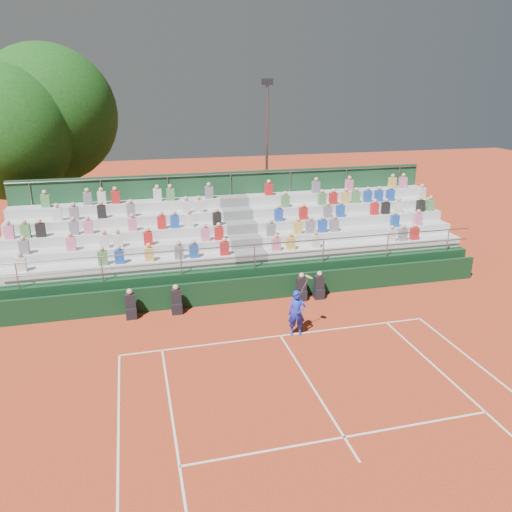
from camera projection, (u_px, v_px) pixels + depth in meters
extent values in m
plane|color=#B63C1E|center=(280.00, 336.00, 17.52)|extent=(90.00, 90.00, 0.00)
cube|color=white|center=(280.00, 336.00, 17.52)|extent=(11.00, 0.06, 0.01)
cube|color=white|center=(312.00, 386.00, 14.58)|extent=(0.06, 6.40, 0.01)
cube|color=white|center=(344.00, 437.00, 12.49)|extent=(8.22, 0.06, 0.01)
cube|color=black|center=(258.00, 288.00, 20.29)|extent=(20.00, 0.15, 1.00)
cube|color=black|center=(131.00, 313.00, 18.79)|extent=(0.40, 0.40, 0.44)
cube|color=black|center=(130.00, 301.00, 18.64)|extent=(0.38, 0.25, 0.55)
sphere|color=tan|center=(130.00, 292.00, 18.51)|extent=(0.22, 0.22, 0.22)
cube|color=black|center=(177.00, 308.00, 19.19)|extent=(0.40, 0.40, 0.44)
cube|color=black|center=(176.00, 296.00, 19.03)|extent=(0.38, 0.25, 0.55)
sphere|color=tan|center=(176.00, 287.00, 18.91)|extent=(0.22, 0.22, 0.22)
cube|color=black|center=(301.00, 295.00, 20.36)|extent=(0.40, 0.40, 0.44)
cube|color=black|center=(301.00, 284.00, 20.21)|extent=(0.38, 0.25, 0.55)
sphere|color=tan|center=(302.00, 275.00, 20.08)|extent=(0.22, 0.22, 0.22)
cube|color=black|center=(319.00, 293.00, 20.54)|extent=(0.40, 0.40, 0.44)
cube|color=black|center=(319.00, 282.00, 20.38)|extent=(0.38, 0.25, 0.55)
sphere|color=tan|center=(320.00, 274.00, 20.26)|extent=(0.22, 0.22, 0.22)
cube|color=black|center=(241.00, 261.00, 23.09)|extent=(20.00, 5.20, 1.20)
cube|color=silver|center=(120.00, 267.00, 20.05)|extent=(9.30, 0.85, 0.42)
cube|color=silver|center=(364.00, 247.00, 22.54)|extent=(9.30, 0.85, 0.42)
cube|color=slate|center=(250.00, 256.00, 21.29)|extent=(1.40, 0.85, 0.42)
cube|color=silver|center=(120.00, 251.00, 20.69)|extent=(9.30, 0.85, 0.42)
cube|color=silver|center=(357.00, 233.00, 23.18)|extent=(9.30, 0.85, 0.42)
cube|color=slate|center=(245.00, 241.00, 21.93)|extent=(1.40, 0.85, 0.42)
cube|color=silver|center=(119.00, 235.00, 21.33)|extent=(9.30, 0.85, 0.42)
cube|color=silver|center=(350.00, 219.00, 23.82)|extent=(9.30, 0.85, 0.42)
cube|color=slate|center=(241.00, 227.00, 22.58)|extent=(1.40, 0.85, 0.42)
cube|color=silver|center=(118.00, 221.00, 21.97)|extent=(9.30, 0.85, 0.42)
cube|color=silver|center=(343.00, 207.00, 24.46)|extent=(9.30, 0.85, 0.42)
cube|color=slate|center=(237.00, 213.00, 23.22)|extent=(1.40, 0.85, 0.42)
cube|color=silver|center=(117.00, 207.00, 22.62)|extent=(9.30, 0.85, 0.42)
cube|color=silver|center=(337.00, 195.00, 25.10)|extent=(9.30, 0.85, 0.42)
cube|color=slate|center=(233.00, 201.00, 23.86)|extent=(1.40, 0.85, 0.42)
cube|color=#1A4527|center=(231.00, 216.00, 24.63)|extent=(20.00, 0.12, 4.40)
cylinder|color=gray|center=(254.00, 245.00, 20.23)|extent=(20.00, 0.05, 0.05)
cylinder|color=gray|center=(231.00, 174.00, 23.85)|extent=(20.00, 0.05, 0.05)
cube|color=silver|center=(21.00, 264.00, 18.91)|extent=(0.36, 0.24, 0.56)
cube|color=#4C8C4C|center=(103.00, 258.00, 19.60)|extent=(0.36, 0.24, 0.56)
cube|color=#1E4CB2|center=(119.00, 257.00, 19.75)|extent=(0.36, 0.24, 0.56)
cube|color=gold|center=(149.00, 254.00, 20.02)|extent=(0.36, 0.24, 0.56)
cube|color=slate|center=(179.00, 252.00, 20.30)|extent=(0.36, 0.24, 0.56)
cube|color=#1E4CB2|center=(194.00, 251.00, 20.44)|extent=(0.36, 0.24, 0.56)
cube|color=red|center=(224.00, 248.00, 20.74)|extent=(0.36, 0.24, 0.56)
cube|color=slate|center=(24.00, 247.00, 19.56)|extent=(0.36, 0.24, 0.56)
cube|color=pink|center=(71.00, 244.00, 19.97)|extent=(0.36, 0.24, 0.56)
cube|color=silver|center=(104.00, 241.00, 20.27)|extent=(0.36, 0.24, 0.56)
cube|color=silver|center=(118.00, 240.00, 20.39)|extent=(0.36, 0.24, 0.56)
cube|color=red|center=(148.00, 238.00, 20.67)|extent=(0.36, 0.24, 0.56)
cube|color=pink|center=(205.00, 234.00, 21.23)|extent=(0.36, 0.24, 0.56)
cube|color=red|center=(219.00, 233.00, 21.36)|extent=(0.36, 0.24, 0.56)
cube|color=pink|center=(9.00, 232.00, 20.05)|extent=(0.36, 0.24, 0.56)
cube|color=#4C8C4C|center=(26.00, 231.00, 20.19)|extent=(0.36, 0.24, 0.56)
cube|color=black|center=(41.00, 230.00, 20.33)|extent=(0.36, 0.24, 0.56)
cube|color=slate|center=(74.00, 228.00, 20.63)|extent=(0.36, 0.24, 0.56)
cube|color=pink|center=(88.00, 227.00, 20.76)|extent=(0.36, 0.24, 0.56)
cube|color=pink|center=(133.00, 224.00, 21.18)|extent=(0.36, 0.24, 0.56)
cube|color=red|center=(162.00, 222.00, 21.46)|extent=(0.36, 0.24, 0.56)
cube|color=#1E4CB2|center=(175.00, 221.00, 21.59)|extent=(0.36, 0.24, 0.56)
cube|color=silver|center=(189.00, 221.00, 21.74)|extent=(0.36, 0.24, 0.56)
cube|color=black|center=(217.00, 219.00, 22.02)|extent=(0.36, 0.24, 0.56)
cube|color=silver|center=(57.00, 214.00, 21.11)|extent=(0.36, 0.24, 0.56)
cube|color=slate|center=(74.00, 213.00, 21.26)|extent=(0.36, 0.24, 0.56)
cube|color=black|center=(102.00, 212.00, 21.53)|extent=(0.36, 0.24, 0.56)
cube|color=slate|center=(131.00, 210.00, 21.81)|extent=(0.36, 0.24, 0.56)
cube|color=silver|center=(186.00, 207.00, 22.38)|extent=(0.36, 0.24, 0.56)
cube|color=silver|center=(199.00, 206.00, 22.51)|extent=(0.36, 0.24, 0.56)
cube|color=#4C8C4C|center=(46.00, 201.00, 21.63)|extent=(0.36, 0.24, 0.56)
cube|color=slate|center=(88.00, 199.00, 22.03)|extent=(0.36, 0.24, 0.56)
cube|color=silver|center=(102.00, 198.00, 22.17)|extent=(0.36, 0.24, 0.56)
cube|color=red|center=(116.00, 197.00, 22.31)|extent=(0.36, 0.24, 0.56)
cube|color=silver|center=(157.00, 195.00, 22.74)|extent=(0.36, 0.24, 0.56)
cube|color=#4C8C4C|center=(170.00, 194.00, 22.88)|extent=(0.36, 0.24, 0.56)
cube|color=slate|center=(209.00, 192.00, 23.29)|extent=(0.36, 0.24, 0.56)
cube|color=pink|center=(276.00, 244.00, 21.26)|extent=(0.36, 0.24, 0.56)
cube|color=gold|center=(291.00, 243.00, 21.41)|extent=(0.36, 0.24, 0.56)
cube|color=silver|center=(316.00, 241.00, 21.67)|extent=(0.36, 0.24, 0.56)
cube|color=silver|center=(391.00, 235.00, 22.52)|extent=(0.36, 0.24, 0.56)
cube|color=slate|center=(403.00, 235.00, 22.66)|extent=(0.36, 0.24, 0.56)
cube|color=red|center=(414.00, 234.00, 22.79)|extent=(0.36, 0.24, 0.56)
cube|color=slate|center=(271.00, 230.00, 21.90)|extent=(0.36, 0.24, 0.56)
cube|color=gold|center=(298.00, 228.00, 22.19)|extent=(0.36, 0.24, 0.56)
cube|color=slate|center=(310.00, 227.00, 22.33)|extent=(0.36, 0.24, 0.56)
cube|color=#1E4CB2|center=(322.00, 226.00, 22.46)|extent=(0.36, 0.24, 0.56)
cube|color=slate|center=(334.00, 225.00, 22.60)|extent=(0.36, 0.24, 0.56)
cube|color=#1E4CB2|center=(395.00, 221.00, 23.30)|extent=(0.36, 0.24, 0.56)
cube|color=pink|center=(418.00, 219.00, 23.58)|extent=(0.36, 0.24, 0.56)
cube|color=#1E4CB2|center=(279.00, 215.00, 22.68)|extent=(0.36, 0.24, 0.56)
cube|color=red|center=(303.00, 213.00, 22.96)|extent=(0.36, 0.24, 0.56)
cube|color=slate|center=(328.00, 212.00, 23.24)|extent=(0.36, 0.24, 0.56)
cube|color=#1E4CB2|center=(340.00, 211.00, 23.39)|extent=(0.36, 0.24, 0.56)
cube|color=red|center=(374.00, 209.00, 23.79)|extent=(0.36, 0.24, 0.56)
cube|color=black|center=(386.00, 208.00, 23.93)|extent=(0.36, 0.24, 0.56)
cube|color=silver|center=(398.00, 207.00, 24.09)|extent=(0.36, 0.24, 0.56)
cube|color=black|center=(420.00, 206.00, 24.37)|extent=(0.36, 0.24, 0.56)
cube|color=#4C8C4C|center=(430.00, 205.00, 24.49)|extent=(0.36, 0.24, 0.56)
cube|color=#4C8C4C|center=(285.00, 201.00, 23.46)|extent=(0.36, 0.24, 0.56)
cube|color=#4C8C4C|center=(322.00, 199.00, 23.89)|extent=(0.36, 0.24, 0.56)
cube|color=red|center=(333.00, 198.00, 24.02)|extent=(0.36, 0.24, 0.56)
cube|color=gold|center=(346.00, 198.00, 24.17)|extent=(0.36, 0.24, 0.56)
cube|color=#4C8C4C|center=(356.00, 197.00, 24.30)|extent=(0.36, 0.24, 0.56)
cube|color=#1E4CB2|center=(368.00, 196.00, 24.44)|extent=(0.36, 0.24, 0.56)
cube|color=#1E4CB2|center=(379.00, 196.00, 24.58)|extent=(0.36, 0.24, 0.56)
cube|color=#1E4CB2|center=(390.00, 195.00, 24.73)|extent=(0.36, 0.24, 0.56)
cube|color=silver|center=(421.00, 193.00, 25.13)|extent=(0.36, 0.24, 0.56)
cube|color=red|center=(269.00, 189.00, 23.97)|extent=(0.36, 0.24, 0.56)
cube|color=slate|center=(316.00, 187.00, 24.53)|extent=(0.36, 0.24, 0.56)
cube|color=pink|center=(349.00, 185.00, 24.94)|extent=(0.36, 0.24, 0.56)
cube|color=gold|center=(392.00, 183.00, 25.49)|extent=(0.36, 0.24, 0.56)
cube|color=pink|center=(403.00, 183.00, 25.63)|extent=(0.36, 0.24, 0.56)
imported|color=#192CBE|center=(297.00, 313.00, 17.34)|extent=(0.68, 0.53, 1.66)
cylinder|color=gray|center=(304.00, 285.00, 17.06)|extent=(0.26, 0.03, 0.51)
cylinder|color=#E5D866|center=(309.00, 277.00, 17.00)|extent=(0.26, 0.28, 0.14)
cylinder|color=#321D12|center=(20.00, 220.00, 25.54)|extent=(0.50, 0.50, 3.54)
sphere|color=#123C10|center=(6.00, 133.00, 24.11)|extent=(6.48, 6.48, 6.48)
cylinder|color=#321D12|center=(60.00, 205.00, 27.82)|extent=(0.50, 0.50, 3.99)
sphere|color=#123C10|center=(48.00, 114.00, 26.23)|extent=(7.18, 7.18, 7.18)
cylinder|color=gray|center=(267.00, 161.00, 28.73)|extent=(0.16, 0.16, 8.31)
cube|color=black|center=(267.00, 82.00, 27.32)|extent=(0.60, 0.25, 0.35)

